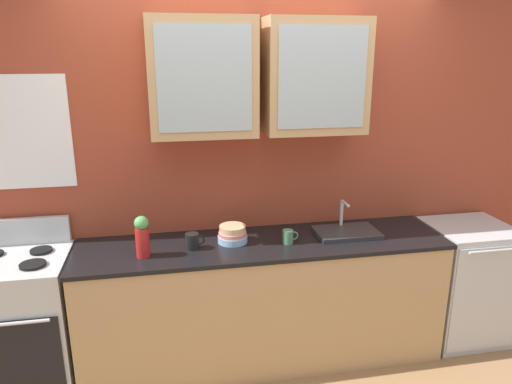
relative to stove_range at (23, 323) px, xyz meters
The scene contains 10 objects.
ground_plane 1.63m from the stove_range, ahead, with size 10.00×10.00×0.00m, color #936B47.
back_wall_unit 1.90m from the stove_range, 11.25° to the left, with size 4.50×0.42×2.77m.
counter 1.57m from the stove_range, ahead, with size 2.48×0.61×0.89m.
stove_range is the anchor object (origin of this frame).
sink_faucet 2.21m from the stove_range, ahead, with size 0.43×0.28×0.22m.
bowl_stack 1.45m from the stove_range, ahead, with size 0.20×0.20×0.12m.
vase 0.97m from the stove_range, ahead, with size 0.09×0.09×0.26m.
cup_near_sink 1.79m from the stove_range, ahead, with size 0.11×0.07×0.09m.
cup_near_bowls 1.19m from the stove_range, ahead, with size 0.13×0.09×0.10m.
dishwasher 3.12m from the stove_range, ahead, with size 0.58×0.59×0.89m.
Camera 1 is at (-0.61, -2.89, 2.11)m, focal length 33.30 mm.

